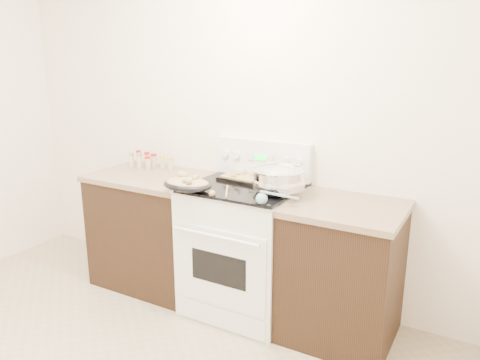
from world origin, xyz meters
The scene contains 10 objects.
room_shell centered at (0.00, 0.00, 1.70)m, with size 4.10×3.60×2.75m.
counter_left centered at (-0.48, 1.43, 0.46)m, with size 0.93×0.67×0.92m.
counter_right centered at (1.08, 1.43, 0.46)m, with size 0.73×0.67×0.92m.
kitchen_range centered at (0.35, 1.42, 0.49)m, with size 0.78×0.73×1.22m.
mixing_bowl centered at (0.63, 1.41, 1.03)m, with size 0.45×0.45×0.22m.
roasting_pan centered at (0.07, 1.14, 0.99)m, with size 0.37×0.27×0.11m.
baking_sheet centered at (0.31, 1.59, 0.96)m, with size 0.44×0.33×0.06m.
wooden_spoon centered at (0.30, 1.17, 0.95)m, with size 0.15×0.23×0.04m.
blue_ladle centered at (0.65, 1.15, 0.97)m, with size 0.24×0.16×0.09m.
spice_jars centered at (-0.65, 1.59, 0.98)m, with size 0.39×0.14×0.13m.
Camera 1 is at (1.87, -1.32, 1.85)m, focal length 35.00 mm.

